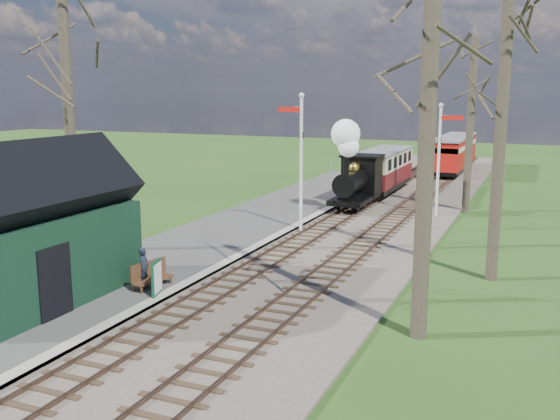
{
  "coord_description": "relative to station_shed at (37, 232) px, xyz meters",
  "views": [
    {
      "loc": [
        9.23,
        -9.51,
        6.32
      ],
      "look_at": [
        -0.45,
        13.05,
        1.6
      ],
      "focal_mm": 40.0,
      "sensor_mm": 36.0,
      "label": 1
    }
  ],
  "objects": [
    {
      "name": "track_near",
      "position": [
        4.3,
        18.0,
        -2.17
      ],
      "size": [
        1.6,
        60.0,
        0.15
      ],
      "color": "brown",
      "rests_on": "ground"
    },
    {
      "name": "distant_hills",
      "position": [
        5.7,
        60.38,
        -18.47
      ],
      "size": [
        114.4,
        48.0,
        22.02
      ],
      "color": "#385B23",
      "rests_on": "ground"
    },
    {
      "name": "platform",
      "position": [
        0.8,
        10.0,
        -2.17
      ],
      "size": [
        5.0,
        44.0,
        0.2
      ],
      "primitive_type": "cube",
      "color": "#474442",
      "rests_on": "ground"
    },
    {
      "name": "bench",
      "position": [
        2.3,
        2.28,
        -1.68
      ],
      "size": [
        0.73,
        1.51,
        0.83
      ],
      "color": "#4A2E1A",
      "rests_on": "platform"
    },
    {
      "name": "fence_line",
      "position": [
        4.6,
        32.0,
        -1.72
      ],
      "size": [
        12.6,
        0.08,
        1.0
      ],
      "color": "slate",
      "rests_on": "ground"
    },
    {
      "name": "red_carriage_b",
      "position": [
        6.9,
        38.86,
        -0.7
      ],
      "size": [
        2.17,
        5.38,
        2.29
      ],
      "color": "black",
      "rests_on": "ground"
    },
    {
      "name": "coach",
      "position": [
        4.3,
        24.14,
        -0.68
      ],
      "size": [
        2.2,
        7.55,
        2.32
      ],
      "color": "black",
      "rests_on": "ground"
    },
    {
      "name": "semaphore_far",
      "position": [
        8.67,
        18.0,
        1.08
      ],
      "size": [
        1.22,
        0.24,
        5.72
      ],
      "color": "silver",
      "rests_on": "ground"
    },
    {
      "name": "track_far",
      "position": [
        6.9,
        18.0,
        -2.17
      ],
      "size": [
        1.6,
        60.0,
        0.15
      ],
      "color": "brown",
      "rests_on": "ground"
    },
    {
      "name": "locomotive",
      "position": [
        4.29,
        18.07,
        -0.1
      ],
      "size": [
        1.89,
        4.4,
        4.72
      ],
      "color": "black",
      "rests_on": "ground"
    },
    {
      "name": "bare_trees",
      "position": [
        5.63,
        6.1,
        2.94
      ],
      "size": [
        15.51,
        22.39,
        12.0
      ],
      "color": "#382D23",
      "rests_on": "ground"
    },
    {
      "name": "station_shed",
      "position": [
        0.0,
        0.0,
        0.0
      ],
      "size": [
        3.25,
        6.3,
        4.78
      ],
      "color": "black",
      "rests_on": "platform"
    },
    {
      "name": "red_carriage_a",
      "position": [
        6.9,
        33.36,
        -0.7
      ],
      "size": [
        2.17,
        5.38,
        2.29
      ],
      "color": "black",
      "rests_on": "ground"
    },
    {
      "name": "semaphore_near",
      "position": [
        3.53,
        12.0,
        1.35
      ],
      "size": [
        1.22,
        0.24,
        6.22
      ],
      "color": "silver",
      "rests_on": "ground"
    },
    {
      "name": "coping_strip",
      "position": [
        3.1,
        10.0,
        -2.16
      ],
      "size": [
        0.4,
        44.0,
        0.21
      ],
      "primitive_type": "cube",
      "color": "#B2AD9E",
      "rests_on": "ground"
    },
    {
      "name": "ballast_bed",
      "position": [
        5.6,
        18.0,
        -2.22
      ],
      "size": [
        8.0,
        60.0,
        0.1
      ],
      "primitive_type": "cube",
      "color": "brown",
      "rests_on": "ground"
    },
    {
      "name": "ground",
      "position": [
        4.3,
        -4.0,
        -2.27
      ],
      "size": [
        140.0,
        140.0,
        0.0
      ],
      "primitive_type": "plane",
      "color": "#294E18",
      "rests_on": "ground"
    },
    {
      "name": "sign_board",
      "position": [
        2.94,
        1.69,
        -1.53
      ],
      "size": [
        0.28,
        0.73,
        1.08
      ],
      "color": "#0E4327",
      "rests_on": "platform"
    },
    {
      "name": "person",
      "position": [
        2.17,
        2.14,
        -1.42
      ],
      "size": [
        0.41,
        0.53,
        1.29
      ],
      "primitive_type": "imported",
      "rotation": [
        0.0,
        0.0,
        1.81
      ],
      "color": "black",
      "rests_on": "platform"
    }
  ]
}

